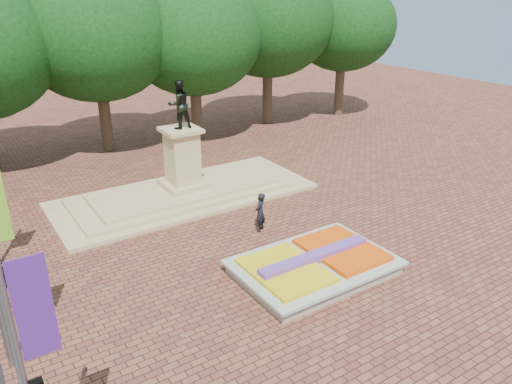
# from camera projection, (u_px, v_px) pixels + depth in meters

# --- Properties ---
(ground) EXTENTS (90.00, 90.00, 0.00)m
(ground) POSITION_uv_depth(u_px,v_px,m) (266.00, 259.00, 21.36)
(ground) COLOR brown
(ground) RESTS_ON ground
(flower_bed) EXTENTS (6.30, 4.30, 0.91)m
(flower_bed) POSITION_uv_depth(u_px,v_px,m) (315.00, 265.00, 20.19)
(flower_bed) COLOR gray
(flower_bed) RESTS_ON ground
(monument) EXTENTS (14.00, 6.00, 6.40)m
(monument) POSITION_uv_depth(u_px,v_px,m) (184.00, 182.00, 27.19)
(monument) COLOR tan
(monument) RESTS_ON ground
(tree_row_back) EXTENTS (44.80, 8.80, 10.43)m
(tree_row_back) POSITION_uv_depth(u_px,v_px,m) (146.00, 50.00, 33.82)
(tree_row_back) COLOR #36251D
(tree_row_back) RESTS_ON ground
(pedestrian) EXTENTS (0.83, 0.78, 1.91)m
(pedestrian) POSITION_uv_depth(u_px,v_px,m) (260.00, 212.00, 23.45)
(pedestrian) COLOR black
(pedestrian) RESTS_ON ground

